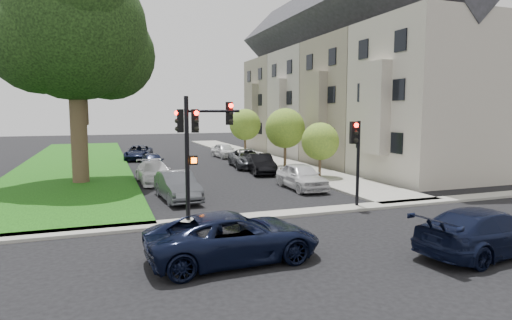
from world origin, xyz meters
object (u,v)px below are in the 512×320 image
object	(u,v)px
car_cross_far	(486,232)
car_parked_8	(139,153)
car_parked_1	(260,164)
car_parked_5	(177,186)
small_tree_a	(320,141)
eucalyptus	(73,29)
car_parked_6	(154,172)
small_tree_b	(285,128)
small_tree_c	(245,125)
car_parked_0	(301,176)
car_cross_near	(234,237)
traffic_signal_main	(197,136)
car_parked_7	(153,161)
car_parked_2	(248,158)
car_parked_3	(224,150)
traffic_signal_secondary	(356,148)

from	to	relation	value
car_cross_far	car_parked_8	xyz separation A→B (m)	(-7.78, 29.71, -0.06)
car_parked_1	car_parked_5	world-z (taller)	car_parked_5
small_tree_a	car_parked_5	distance (m)	10.48
eucalyptus	car_cross_far	world-z (taller)	eucalyptus
car_parked_6	small_tree_b	bearing A→B (deg)	17.40
small_tree_b	small_tree_c	world-z (taller)	same
small_tree_c	car_parked_1	bearing A→B (deg)	-103.27
small_tree_c	car_parked_1	distance (m)	12.35
small_tree_c	car_parked_0	distance (m)	18.52
car_parked_0	car_cross_near	bearing A→B (deg)	-124.02
car_parked_0	car_parked_8	xyz separation A→B (m)	(-7.32, 17.98, -0.08)
small_tree_c	eucalyptus	bearing A→B (deg)	-139.86
traffic_signal_main	car_parked_7	distance (m)	16.01
car_parked_0	car_parked_8	world-z (taller)	car_parked_0
car_cross_near	car_parked_5	xyz separation A→B (m)	(-0.13, 9.04, -0.00)
traffic_signal_main	car_parked_1	xyz separation A→B (m)	(6.83, 11.35, -2.67)
car_parked_2	eucalyptus	bearing A→B (deg)	-156.93
small_tree_b	small_tree_c	bearing A→B (deg)	90.00
car_parked_3	car_parked_8	bearing A→B (deg)	168.74
car_cross_far	car_parked_0	xyz separation A→B (m)	(-0.46, 11.73, 0.02)
car_cross_near	car_parked_2	bearing A→B (deg)	-22.67
car_cross_near	car_parked_5	size ratio (longest dim) A/B	1.19
car_cross_far	car_parked_7	distance (m)	23.69
car_parked_1	car_parked_3	size ratio (longest dim) A/B	1.06
traffic_signal_main	car_parked_3	bearing A→B (deg)	71.89
car_cross_near	car_cross_far	world-z (taller)	car_cross_far
car_cross_far	car_parked_7	world-z (taller)	car_cross_far
car_parked_6	eucalyptus	bearing A→B (deg)	161.11
car_parked_1	car_parked_3	distance (m)	10.82
small_tree_b	car_cross_far	distance (m)	20.51
car_parked_7	car_parked_5	bearing A→B (deg)	-91.17
car_cross_far	car_parked_1	bearing A→B (deg)	-5.40
car_cross_far	car_parked_1	size ratio (longest dim) A/B	1.16
traffic_signal_main	traffic_signal_secondary	bearing A→B (deg)	-0.32
eucalyptus	car_cross_near	world-z (taller)	eucalyptus
car_parked_2	car_parked_5	world-z (taller)	car_parked_2
small_tree_a	car_parked_8	world-z (taller)	small_tree_a
small_tree_a	car_parked_6	size ratio (longest dim) A/B	0.80
traffic_signal_secondary	traffic_signal_main	bearing A→B (deg)	179.68
small_tree_b	car_parked_6	bearing A→B (deg)	-160.04
traffic_signal_secondary	small_tree_b	bearing A→B (deg)	79.38
car_parked_6	car_parked_8	distance (m)	13.16
car_parked_2	car_cross_near	bearing A→B (deg)	-104.01
small_tree_a	small_tree_c	xyz separation A→B (m)	(0.00, 15.20, 0.63)
car_cross_near	small_tree_b	bearing A→B (deg)	-30.62
eucalyptus	car_cross_near	xyz separation A→B (m)	(4.81, -15.74, -8.28)
small_tree_a	car_cross_near	world-z (taller)	small_tree_a
car_parked_1	car_parked_2	world-z (taller)	car_parked_2
eucalyptus	car_parked_5	world-z (taller)	eucalyptus
small_tree_b	car_cross_near	world-z (taller)	small_tree_b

